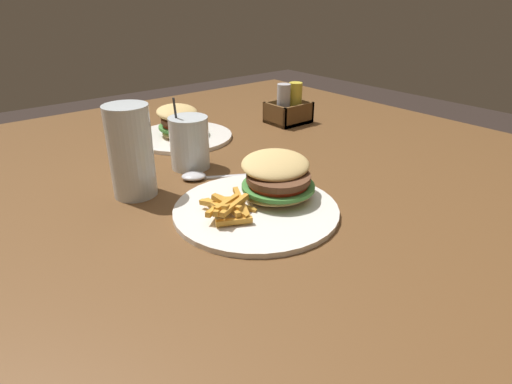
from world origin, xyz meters
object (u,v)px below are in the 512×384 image
(meal_plate_near, at_px, (266,193))
(juice_glass, at_px, (190,145))
(beer_glass, at_px, (132,156))
(meal_plate_far, at_px, (182,128))
(condiment_caddy, at_px, (289,109))
(spoon, at_px, (198,176))

(meal_plate_near, xyz_separation_m, juice_glass, (-0.01, 0.26, 0.02))
(beer_glass, distance_m, meal_plate_far, 0.35)
(juice_glass, bearing_deg, condiment_caddy, 16.01)
(meal_plate_far, height_order, condiment_caddy, condiment_caddy)
(beer_glass, relative_size, condiment_caddy, 1.50)
(condiment_caddy, bearing_deg, meal_plate_far, 167.54)
(meal_plate_near, relative_size, meal_plate_far, 1.14)
(meal_plate_near, bearing_deg, condiment_caddy, 42.72)
(meal_plate_near, height_order, meal_plate_far, meal_plate_near)
(beer_glass, bearing_deg, meal_plate_far, 45.04)
(meal_plate_far, bearing_deg, beer_glass, -134.96)
(juice_glass, relative_size, condiment_caddy, 1.36)
(meal_plate_near, relative_size, spoon, 1.94)
(meal_plate_near, height_order, juice_glass, juice_glass)
(spoon, height_order, condiment_caddy, condiment_caddy)
(meal_plate_far, relative_size, condiment_caddy, 2.21)
(spoon, bearing_deg, beer_glass, 24.92)
(condiment_caddy, bearing_deg, juice_glass, -163.99)
(juice_glass, distance_m, meal_plate_far, 0.21)
(juice_glass, relative_size, meal_plate_far, 0.62)
(meal_plate_near, distance_m, spoon, 0.19)
(spoon, bearing_deg, meal_plate_near, 128.94)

